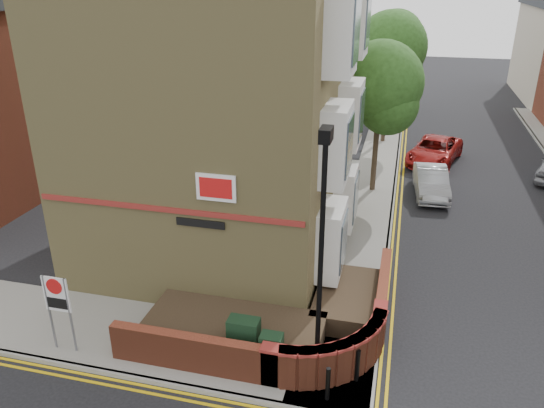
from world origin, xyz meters
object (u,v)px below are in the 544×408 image
Objects in this scene: utility_cabinet_large at (244,339)px; silver_car_near at (431,182)px; zone_sign at (57,300)px; lamppost at (321,260)px.

utility_cabinet_large reaches higher than silver_car_near.
zone_sign is at bearing -170.31° from utility_cabinet_large.
utility_cabinet_large is at bearing 176.99° from lamppost.
zone_sign is 16.80m from silver_car_near.
silver_car_near is (9.58, 13.76, -1.01)m from zone_sign.
lamppost is 1.63× the size of silver_car_near.
lamppost is at bearing -3.01° from utility_cabinet_large.
utility_cabinet_large is 0.55× the size of zone_sign.
lamppost reaches higher than utility_cabinet_large.
lamppost is at bearing 6.07° from zone_sign.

